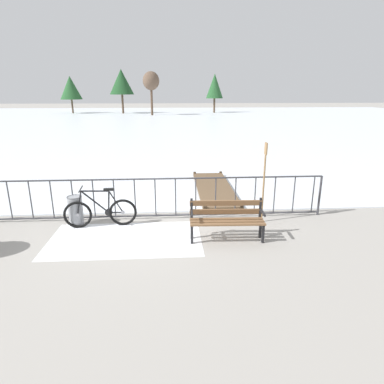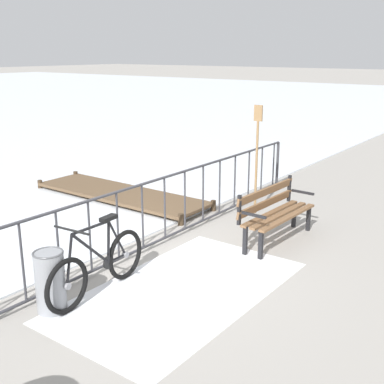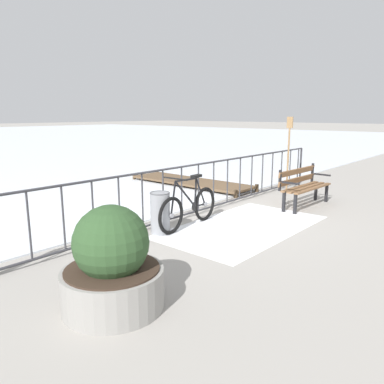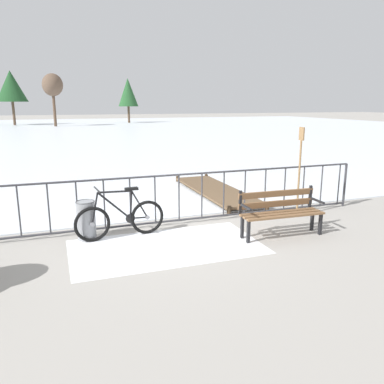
{
  "view_description": "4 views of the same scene",
  "coord_description": "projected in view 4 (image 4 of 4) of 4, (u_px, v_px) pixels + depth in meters",
  "views": [
    {
      "loc": [
        0.66,
        -7.96,
        3.14
      ],
      "look_at": [
        1.2,
        0.35,
        0.58
      ],
      "focal_mm": 31.03,
      "sensor_mm": 36.0,
      "label": 1
    },
    {
      "loc": [
        -4.81,
        -4.66,
        2.89
      ],
      "look_at": [
        0.85,
        -0.46,
        0.88
      ],
      "focal_mm": 46.41,
      "sensor_mm": 36.0,
      "label": 2
    },
    {
      "loc": [
        -6.02,
        -4.85,
        2.05
      ],
      "look_at": [
        -0.64,
        -0.16,
        0.56
      ],
      "focal_mm": 35.01,
      "sensor_mm": 36.0,
      "label": 3
    },
    {
      "loc": [
        -2.13,
        -7.4,
        2.48
      ],
      "look_at": [
        0.61,
        0.19,
        0.62
      ],
      "focal_mm": 36.15,
      "sensor_mm": 36.0,
      "label": 4
    }
  ],
  "objects": [
    {
      "name": "ground_plane",
      "position": [
        168.0,
        225.0,
        8.04
      ],
      "size": [
        160.0,
        160.0,
        0.0
      ],
      "primitive_type": "plane",
      "color": "#9E9991"
    },
    {
      "name": "frozen_pond",
      "position": [
        77.0,
        131.0,
        34.07
      ],
      "size": [
        80.0,
        56.0,
        0.03
      ],
      "primitive_type": "cube",
      "color": "silver",
      "rests_on": "ground"
    },
    {
      "name": "snow_patch",
      "position": [
        167.0,
        247.0,
        6.82
      ],
      "size": [
        3.32,
        1.85,
        0.01
      ],
      "primitive_type": "cube",
      "color": "white",
      "rests_on": "ground"
    },
    {
      "name": "railing_fence",
      "position": [
        167.0,
        199.0,
        7.92
      ],
      "size": [
        9.06,
        0.06,
        1.07
      ],
      "color": "#38383D",
      "rests_on": "ground"
    },
    {
      "name": "bicycle_near_railing",
      "position": [
        121.0,
        219.0,
        7.22
      ],
      "size": [
        1.71,
        0.52,
        0.97
      ],
      "color": "black",
      "rests_on": "ground"
    },
    {
      "name": "park_bench",
      "position": [
        280.0,
        209.0,
        7.34
      ],
      "size": [
        1.62,
        0.54,
        0.89
      ],
      "color": "brown",
      "rests_on": "ground"
    },
    {
      "name": "trash_bin",
      "position": [
        86.0,
        220.0,
        7.13
      ],
      "size": [
        0.35,
        0.35,
        0.73
      ],
      "color": "gray",
      "rests_on": "ground"
    },
    {
      "name": "oar_upright",
      "position": [
        300.0,
        166.0,
        8.38
      ],
      "size": [
        0.04,
        0.16,
        1.98
      ],
      "color": "#937047",
      "rests_on": "ground"
    },
    {
      "name": "wooden_dock",
      "position": [
        216.0,
        190.0,
        10.73
      ],
      "size": [
        1.1,
        3.96,
        0.2
      ],
      "color": "brown",
      "rests_on": "ground"
    },
    {
      "name": "tree_west_mid",
      "position": [
        53.0,
        86.0,
        40.45
      ],
      "size": [
        2.12,
        2.12,
        5.49
      ],
      "color": "brown",
      "rests_on": "ground"
    },
    {
      "name": "tree_centre",
      "position": [
        11.0,
        86.0,
        42.72
      ],
      "size": [
        3.36,
        3.36,
        5.98
      ],
      "color": "brown",
      "rests_on": "ground"
    },
    {
      "name": "tree_east_mid",
      "position": [
        128.0,
        92.0,
        47.96
      ],
      "size": [
        2.46,
        2.46,
        5.47
      ],
      "color": "brown",
      "rests_on": "ground"
    }
  ]
}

